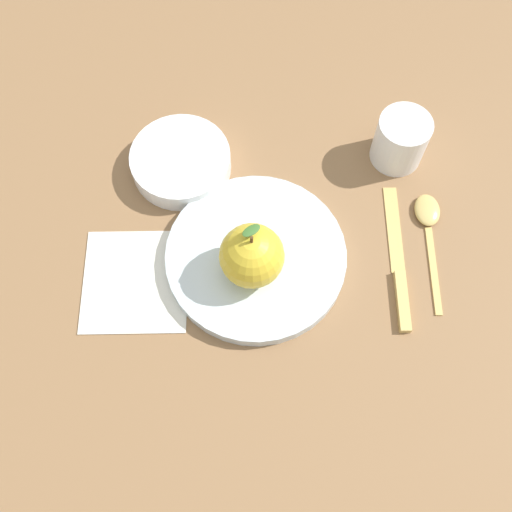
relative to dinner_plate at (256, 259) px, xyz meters
The scene contains 8 objects.
ground_plane 0.04m from the dinner_plate, 85.23° to the right, with size 2.40×2.40×0.00m, color olive.
dinner_plate is the anchor object (origin of this frame).
apple 0.05m from the dinner_plate, 161.77° to the left, with size 0.08×0.08×0.09m.
side_bowl 0.18m from the dinner_plate, 33.44° to the left, with size 0.14×0.14×0.03m.
cup 0.26m from the dinner_plate, 52.27° to the right, with size 0.07×0.07×0.07m.
knife 0.18m from the dinner_plate, 95.89° to the right, with size 0.21×0.02×0.01m.
spoon 0.24m from the dinner_plate, 78.77° to the right, with size 0.17×0.04×0.01m.
linen_napkin 0.16m from the dinner_plate, 97.44° to the left, with size 0.13×0.14×0.00m, color silver.
Camera 1 is at (-0.32, 0.05, 0.72)m, focal length 42.40 mm.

